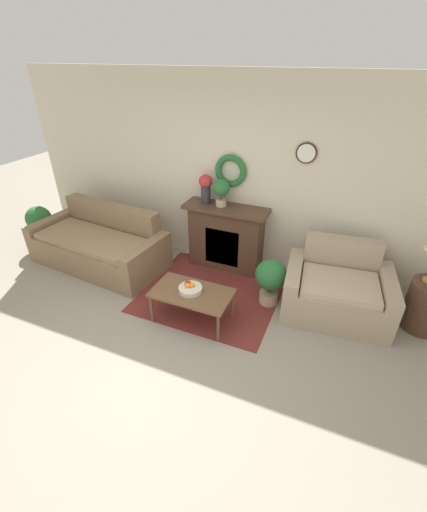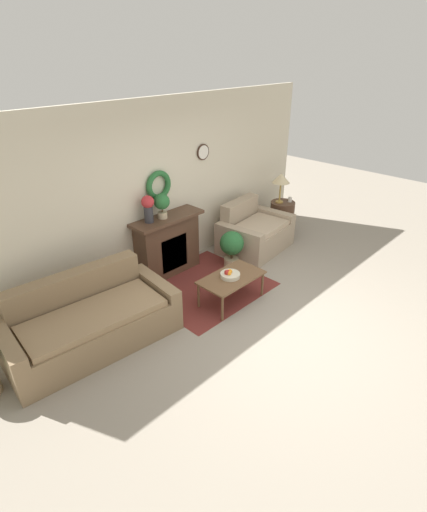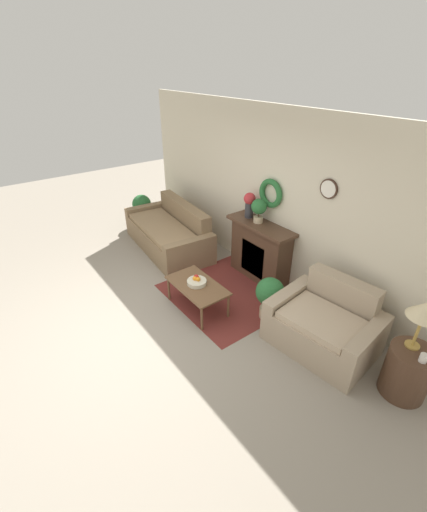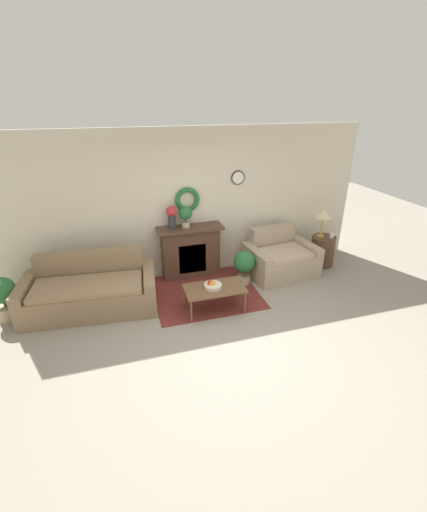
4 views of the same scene
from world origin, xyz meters
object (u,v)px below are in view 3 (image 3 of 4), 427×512
(loveseat_right, at_px, (325,325))
(mug, at_px, (424,358))
(coffee_table, at_px, (197,287))
(vase_on_mantel_left, at_px, (249,203))
(fruit_bowl, at_px, (197,281))
(table_lamp, at_px, (426,311))
(potted_plant_floor_by_loveseat, at_px, (270,294))
(fireplace, at_px, (260,251))
(side_table_by_loveseat, at_px, (407,372))
(couch_left, at_px, (170,233))
(potted_plant_floor_by_couch, at_px, (142,208))
(potted_plant_on_mantel, at_px, (259,208))

(loveseat_right, xyz_separation_m, mug, (1.11, 0.01, 0.35))
(coffee_table, height_order, vase_on_mantel_left, vase_on_mantel_left)
(loveseat_right, relative_size, fruit_bowl, 4.81)
(coffee_table, relative_size, table_lamp, 1.65)
(potted_plant_floor_by_loveseat, bearing_deg, fruit_bowl, -139.86)
(coffee_table, bearing_deg, table_lamp, 21.74)
(fireplace, height_order, potted_plant_floor_by_loveseat, fireplace)
(side_table_by_loveseat, bearing_deg, vase_on_mantel_left, 173.29)
(table_lamp, xyz_separation_m, potted_plant_floor_by_loveseat, (-1.75, -0.32, -0.69))
(side_table_by_loveseat, relative_size, vase_on_mantel_left, 1.47)
(couch_left, bearing_deg, coffee_table, -13.33)
(mug, bearing_deg, coffee_table, -161.97)
(couch_left, bearing_deg, loveseat_right, 9.11)
(potted_plant_floor_by_couch, bearing_deg, side_table_by_loveseat, 2.57)
(table_lamp, relative_size, potted_plant_floor_by_loveseat, 0.90)
(couch_left, height_order, coffee_table, couch_left)
(vase_on_mantel_left, relative_size, potted_plant_floor_by_couch, 0.59)
(table_lamp, xyz_separation_m, mug, (0.17, -0.13, -0.42))
(couch_left, distance_m, loveseat_right, 3.48)
(side_table_by_loveseat, bearing_deg, potted_plant_floor_by_couch, -177.43)
(potted_plant_floor_by_loveseat, bearing_deg, fireplace, 144.19)
(potted_plant_floor_by_loveseat, bearing_deg, potted_plant_on_mantel, 147.13)
(vase_on_mantel_left, height_order, potted_plant_floor_by_couch, vase_on_mantel_left)
(couch_left, xyz_separation_m, side_table_by_loveseat, (4.47, 0.31, -0.00))
(fireplace, bearing_deg, coffee_table, -86.66)
(loveseat_right, relative_size, potted_plant_on_mantel, 3.49)
(fruit_bowl, bearing_deg, potted_plant_on_mantel, 95.71)
(potted_plant_floor_by_couch, distance_m, potted_plant_floor_by_loveseat, 3.92)
(fruit_bowl, xyz_separation_m, potted_plant_on_mantel, (-0.13, 1.28, 0.77))
(fruit_bowl, xyz_separation_m, potted_plant_floor_by_couch, (-3.11, 0.69, -0.04))
(couch_left, relative_size, coffee_table, 2.25)
(fruit_bowl, distance_m, mug, 2.86)
(potted_plant_floor_by_couch, bearing_deg, potted_plant_floor_by_loveseat, -0.21)
(coffee_table, bearing_deg, vase_on_mantel_left, 106.82)
(couch_left, bearing_deg, vase_on_mantel_left, 29.52)
(table_lamp, bearing_deg, fruit_bowl, -158.67)
(side_table_by_loveseat, relative_size, potted_plant_on_mantel, 1.57)
(vase_on_mantel_left, bearing_deg, coffee_table, -73.18)
(couch_left, distance_m, potted_plant_floor_by_couch, 1.26)
(loveseat_right, distance_m, coffee_table, 1.80)
(potted_plant_floor_by_couch, height_order, potted_plant_floor_by_loveseat, potted_plant_floor_by_couch)
(fireplace, height_order, potted_plant_floor_by_couch, fireplace)
(fruit_bowl, height_order, table_lamp, table_lamp)
(fruit_bowl, relative_size, potted_plant_floor_by_loveseat, 0.44)
(side_table_by_loveseat, bearing_deg, fruit_bowl, -160.03)
(fireplace, xyz_separation_m, loveseat_right, (1.66, -0.44, -0.19))
(fireplace, distance_m, fruit_bowl, 1.29)
(fireplace, bearing_deg, loveseat_right, -14.94)
(coffee_table, xyz_separation_m, fruit_bowl, (-0.03, 0.01, 0.08))
(side_table_by_loveseat, xyz_separation_m, potted_plant_floor_by_loveseat, (-1.81, -0.27, 0.08))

